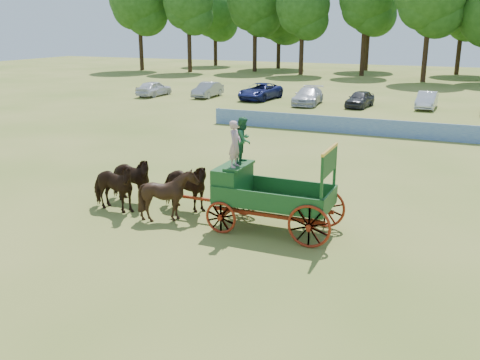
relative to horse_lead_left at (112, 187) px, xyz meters
name	(u,v)px	position (x,y,z in m)	size (l,w,h in m)	color
ground	(372,253)	(9.50, 0.00, -0.93)	(160.00, 160.00, 0.00)	olive
horse_lead_left	(112,187)	(0.00, 0.00, 0.00)	(1.00, 2.20, 1.86)	black
horse_lead_right	(129,179)	(0.00, 1.10, 0.00)	(1.00, 2.20, 1.86)	black
horse_wheel_left	(169,195)	(2.40, 0.00, 0.00)	(1.50, 1.69, 1.86)	black
horse_wheel_right	(184,187)	(2.40, 1.10, 0.00)	(1.00, 2.20, 1.86)	black
farm_dray	(254,181)	(5.36, 0.58, 0.70)	(5.99, 2.00, 3.70)	#982A0F
sponsor_banner	(409,130)	(8.50, 18.00, -0.40)	(26.00, 0.08, 1.05)	#1E49A2
parked_cars	(349,97)	(2.16, 30.10, -0.20)	(36.92, 6.74, 1.56)	silver
treeline	(461,1)	(9.21, 59.95, 8.47)	(96.09, 22.70, 14.77)	#382314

